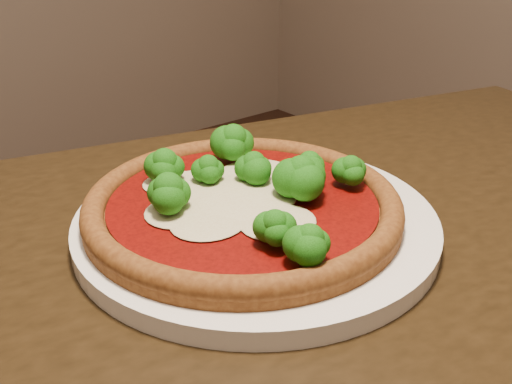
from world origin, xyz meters
TOP-DOWN VIEW (x-y plane):
  - dining_table at (0.17, -0.07)m, footprint 1.39×1.04m
  - plate at (0.22, 0.01)m, footprint 0.34×0.34m
  - pizza at (0.21, 0.01)m, footprint 0.30×0.30m

SIDE VIEW (x-z plane):
  - dining_table at x=0.17m, z-range 0.27..1.02m
  - plate at x=0.22m, z-range 0.75..0.77m
  - pizza at x=0.21m, z-range 0.75..0.81m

